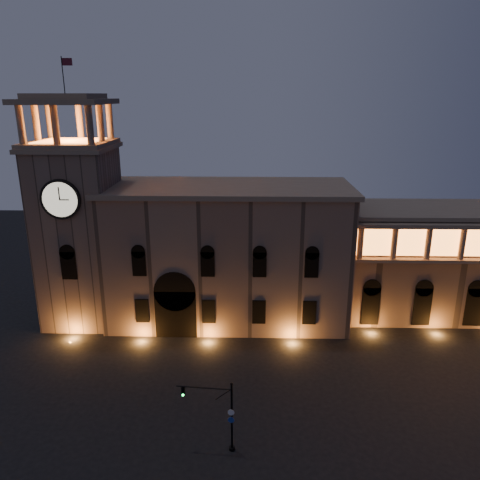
% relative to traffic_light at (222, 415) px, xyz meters
% --- Properties ---
extents(ground, '(160.00, 160.00, 0.00)m').
position_rel_traffic_light_xyz_m(ground, '(1.26, 2.72, -3.41)').
color(ground, black).
rests_on(ground, ground).
extents(government_building, '(30.80, 12.80, 17.60)m').
position_rel_traffic_light_xyz_m(government_building, '(-0.81, 24.66, 5.36)').
color(government_building, '#775D4E').
rests_on(government_building, ground).
extents(clock_tower, '(9.80, 9.80, 32.40)m').
position_rel_traffic_light_xyz_m(clock_tower, '(-19.24, 23.70, 9.09)').
color(clock_tower, '#775D4E').
rests_on(clock_tower, ground).
extents(traffic_light, '(4.72, 0.73, 6.49)m').
position_rel_traffic_light_xyz_m(traffic_light, '(0.00, 0.00, 0.00)').
color(traffic_light, black).
rests_on(traffic_light, ground).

